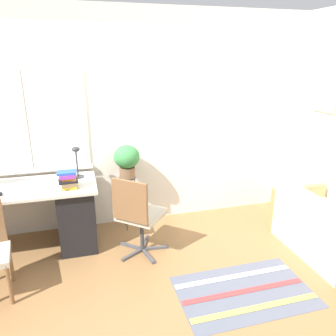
% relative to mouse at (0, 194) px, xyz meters
% --- Properties ---
extents(ground_plane, '(14.00, 14.00, 0.00)m').
position_rel_mouse_xyz_m(ground_plane, '(0.96, -0.18, -0.79)').
color(ground_plane, olive).
extents(wall_back_with_window, '(9.00, 0.12, 2.70)m').
position_rel_mouse_xyz_m(wall_back_with_window, '(0.94, 0.62, 0.56)').
color(wall_back_with_window, white).
rests_on(wall_back_with_window, ground_plane).
extents(mouse, '(0.04, 0.07, 0.04)m').
position_rel_mouse_xyz_m(mouse, '(0.00, 0.00, 0.00)').
color(mouse, black).
rests_on(mouse, desk).
extents(desk_lamp, '(0.13, 0.13, 0.37)m').
position_rel_mouse_xyz_m(desk_lamp, '(0.78, 0.35, 0.22)').
color(desk_lamp, '#2D2D33').
rests_on(desk_lamp, desk).
extents(book_stack, '(0.21, 0.17, 0.19)m').
position_rel_mouse_xyz_m(book_stack, '(0.68, 0.01, 0.08)').
color(book_stack, yellow).
rests_on(book_stack, desk).
extents(office_chair_swivel, '(0.63, 0.63, 0.94)m').
position_rel_mouse_xyz_m(office_chair_swivel, '(1.38, -0.25, -0.29)').
color(office_chair_swivel, '#47474C').
rests_on(office_chair_swivel, ground_plane).
extents(couch_loveseat, '(0.74, 1.29, 0.71)m').
position_rel_mouse_xyz_m(couch_loveseat, '(3.43, -0.78, -0.53)').
color(couch_loveseat, silver).
rests_on(couch_loveseat, ground_plane).
extents(plant_stand, '(0.20, 0.20, 0.71)m').
position_rel_mouse_xyz_m(plant_stand, '(1.37, 0.39, -0.21)').
color(plant_stand, '#333338').
rests_on(plant_stand, ground_plane).
extents(potted_plant, '(0.32, 0.32, 0.40)m').
position_rel_mouse_xyz_m(potted_plant, '(1.37, 0.39, 0.15)').
color(potted_plant, brown).
rests_on(potted_plant, plant_stand).
extents(floor_rug_striped, '(1.27, 0.79, 0.01)m').
position_rel_mouse_xyz_m(floor_rug_striped, '(2.22, -1.15, -0.79)').
color(floor_rug_striped, '#565B6B').
rests_on(floor_rug_striped, ground_plane).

